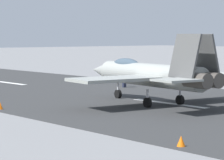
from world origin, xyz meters
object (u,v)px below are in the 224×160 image
Objects in this scene: marker_cone_near at (181,141)px; marker_cone_mid at (0,106)px; fighter_jet at (151,74)px; crew_person at (124,79)px.

marker_cone_near is 18.25m from marker_cone_mid.
fighter_jet is 30.35× the size of marker_cone_near.
crew_person is at bearing -36.01° from marker_cone_near.
crew_person is at bearing -68.09° from marker_cone_mid.
crew_person is (12.17, -7.79, -1.53)m from fighter_jet.
marker_cone_mid is (4.63, 10.95, -2.12)m from fighter_jet.
fighter_jet is 30.35× the size of marker_cone_mid.
marker_cone_near is at bearing 141.20° from fighter_jet.
marker_cone_near is at bearing 180.00° from marker_cone_mid.
marker_cone_near is (-25.79, 18.74, -0.59)m from crew_person.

